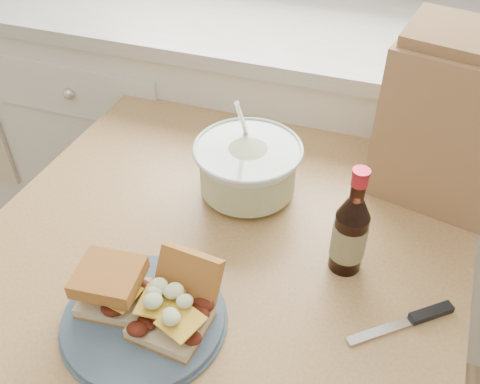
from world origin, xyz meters
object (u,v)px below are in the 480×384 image
(plate, at_px, (144,319))
(beer_bottle, at_px, (350,233))
(coleslaw_bowl, at_px, (248,170))
(dining_table, at_px, (223,278))
(paper_bag, at_px, (449,127))

(plate, distance_m, beer_bottle, 0.39)
(coleslaw_bowl, height_order, beer_bottle, same)
(dining_table, height_order, plate, plate)
(plate, bearing_deg, coleslaw_bowl, 81.44)
(coleslaw_bowl, relative_size, beer_bottle, 1.01)
(dining_table, xyz_separation_m, coleslaw_bowl, (0.00, 0.16, 0.17))
(plate, relative_size, paper_bag, 0.82)
(dining_table, relative_size, paper_bag, 2.91)
(coleslaw_bowl, bearing_deg, paper_bag, 19.32)
(dining_table, distance_m, paper_bag, 0.55)
(beer_bottle, relative_size, paper_bag, 0.68)
(beer_bottle, height_order, paper_bag, paper_bag)
(plate, height_order, coleslaw_bowl, coleslaw_bowl)
(plate, bearing_deg, beer_bottle, 38.81)
(dining_table, distance_m, coleslaw_bowl, 0.23)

